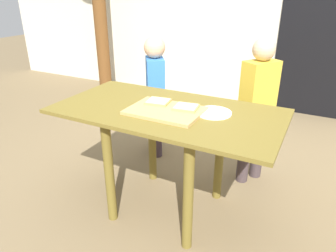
{
  "coord_description": "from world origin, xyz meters",
  "views": [
    {
      "loc": [
        0.8,
        -1.54,
        1.39
      ],
      "look_at": [
        0.01,
        0.0,
        0.61
      ],
      "focal_mm": 33.18,
      "sensor_mm": 36.0,
      "label": 1
    }
  ],
  "objects_px": {
    "dining_table": "(167,128)",
    "cutting_board": "(165,111)",
    "plate_white_right": "(213,113)",
    "child_right": "(257,105)",
    "child_left": "(155,90)",
    "pizza_slice_far_left": "(158,102)",
    "pizza_slice_far_right": "(186,107)"
  },
  "relations": [
    {
      "from": "pizza_slice_far_left",
      "to": "child_left",
      "type": "xyz_separation_m",
      "value": [
        -0.37,
        0.62,
        -0.15
      ]
    },
    {
      "from": "pizza_slice_far_left",
      "to": "pizza_slice_far_right",
      "type": "bearing_deg",
      "value": -3.35
    },
    {
      "from": "pizza_slice_far_left",
      "to": "child_left",
      "type": "distance_m",
      "value": 0.74
    },
    {
      "from": "pizza_slice_far_left",
      "to": "child_left",
      "type": "bearing_deg",
      "value": 120.95
    },
    {
      "from": "cutting_board",
      "to": "child_right",
      "type": "bearing_deg",
      "value": 59.0
    },
    {
      "from": "cutting_board",
      "to": "child_left",
      "type": "xyz_separation_m",
      "value": [
        -0.46,
        0.7,
        -0.13
      ]
    },
    {
      "from": "cutting_board",
      "to": "child_left",
      "type": "height_order",
      "value": "child_left"
    },
    {
      "from": "pizza_slice_far_right",
      "to": "pizza_slice_far_left",
      "type": "relative_size",
      "value": 0.99
    },
    {
      "from": "pizza_slice_far_left",
      "to": "plate_white_right",
      "type": "relative_size",
      "value": 0.73
    },
    {
      "from": "pizza_slice_far_right",
      "to": "child_left",
      "type": "bearing_deg",
      "value": 131.74
    },
    {
      "from": "pizza_slice_far_right",
      "to": "plate_white_right",
      "type": "height_order",
      "value": "pizza_slice_far_right"
    },
    {
      "from": "child_left",
      "to": "child_right",
      "type": "distance_m",
      "value": 0.86
    },
    {
      "from": "pizza_slice_far_left",
      "to": "plate_white_right",
      "type": "bearing_deg",
      "value": 5.66
    },
    {
      "from": "dining_table",
      "to": "child_left",
      "type": "distance_m",
      "value": 0.79
    },
    {
      "from": "dining_table",
      "to": "child_right",
      "type": "height_order",
      "value": "child_right"
    },
    {
      "from": "pizza_slice_far_left",
      "to": "child_right",
      "type": "height_order",
      "value": "child_right"
    },
    {
      "from": "cutting_board",
      "to": "pizza_slice_far_right",
      "type": "bearing_deg",
      "value": 32.38
    },
    {
      "from": "dining_table",
      "to": "plate_white_right",
      "type": "height_order",
      "value": "plate_white_right"
    },
    {
      "from": "pizza_slice_far_right",
      "to": "child_right",
      "type": "relative_size",
      "value": 0.14
    },
    {
      "from": "cutting_board",
      "to": "pizza_slice_far_left",
      "type": "xyz_separation_m",
      "value": [
        -0.09,
        0.08,
        0.02
      ]
    },
    {
      "from": "plate_white_right",
      "to": "cutting_board",
      "type": "bearing_deg",
      "value": -156.75
    },
    {
      "from": "dining_table",
      "to": "pizza_slice_far_left",
      "type": "xyz_separation_m",
      "value": [
        -0.08,
        0.03,
        0.15
      ]
    },
    {
      "from": "pizza_slice_far_left",
      "to": "cutting_board",
      "type": "bearing_deg",
      "value": -40.36
    },
    {
      "from": "pizza_slice_far_left",
      "to": "child_right",
      "type": "bearing_deg",
      "value": 50.23
    },
    {
      "from": "cutting_board",
      "to": "child_left",
      "type": "bearing_deg",
      "value": 123.53
    },
    {
      "from": "cutting_board",
      "to": "plate_white_right",
      "type": "bearing_deg",
      "value": 23.25
    },
    {
      "from": "child_left",
      "to": "child_right",
      "type": "bearing_deg",
      "value": -2.44
    },
    {
      "from": "cutting_board",
      "to": "plate_white_right",
      "type": "relative_size",
      "value": 2.03
    },
    {
      "from": "plate_white_right",
      "to": "child_right",
      "type": "height_order",
      "value": "child_right"
    },
    {
      "from": "cutting_board",
      "to": "child_right",
      "type": "xyz_separation_m",
      "value": [
        0.4,
        0.66,
        -0.12
      ]
    },
    {
      "from": "plate_white_right",
      "to": "pizza_slice_far_left",
      "type": "bearing_deg",
      "value": -174.34
    },
    {
      "from": "dining_table",
      "to": "cutting_board",
      "type": "relative_size",
      "value": 3.19
    }
  ]
}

